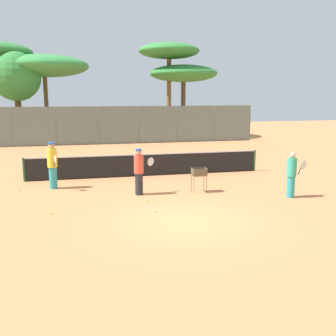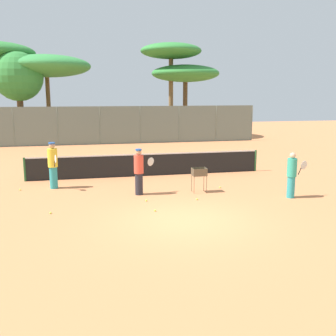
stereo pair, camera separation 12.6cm
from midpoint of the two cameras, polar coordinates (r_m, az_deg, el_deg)
ground_plane at (r=12.20m, az=2.70°, el=-7.62°), size 80.00×80.00×0.00m
tennis_net at (r=18.59m, az=-2.83°, el=0.55°), size 11.13×0.10×1.07m
back_fence at (r=30.79m, az=-6.80°, el=6.20°), size 21.97×0.08×2.91m
tree_1 at (r=33.60m, az=-20.79°, el=12.22°), size 3.82×3.82×7.08m
tree_2 at (r=34.99m, az=-17.13°, el=13.92°), size 7.27×7.27×7.00m
tree_3 at (r=35.63m, az=2.64°, el=13.47°), size 5.97×5.97×6.35m
tree_4 at (r=35.26m, az=0.54°, el=16.45°), size 5.26×5.26×8.13m
player_white_outfit at (r=16.68m, az=-16.15°, el=0.46°), size 0.42×0.94×1.90m
player_red_cap at (r=15.07m, az=-3.99°, el=-0.45°), size 0.88×0.49×1.78m
player_yellow_shirt at (r=15.32m, az=17.75°, el=-0.92°), size 0.91×0.36×1.71m
ball_cart at (r=15.50m, az=4.83°, el=-0.86°), size 0.56×0.41×0.97m
tennis_ball_0 at (r=14.50m, az=4.48°, el=-4.52°), size 0.07×0.07×0.07m
tennis_ball_1 at (r=16.92m, az=-20.47°, el=-2.96°), size 0.07×0.07×0.07m
tennis_ball_2 at (r=13.08m, az=-1.62°, el=-6.19°), size 0.07×0.07×0.07m
tennis_ball_3 at (r=16.41m, az=7.78°, el=-2.78°), size 0.07×0.07×0.07m
tennis_ball_4 at (r=14.30m, az=-2.91°, el=-4.72°), size 0.07×0.07×0.07m
tennis_ball_5 at (r=13.36m, az=-16.42°, el=-6.26°), size 0.07×0.07×0.07m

